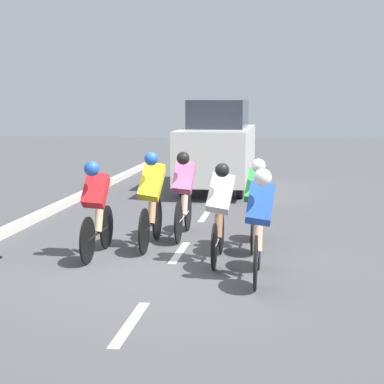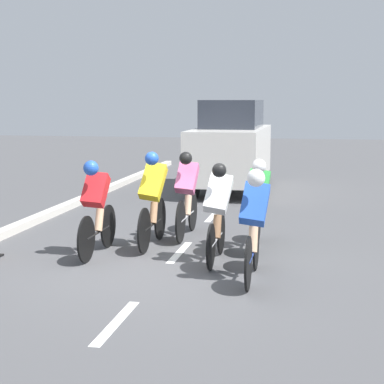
# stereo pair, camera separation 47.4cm
# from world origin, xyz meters

# --- Properties ---
(ground_plane) EXTENTS (60.00, 60.00, 0.00)m
(ground_plane) POSITION_xyz_m (0.00, 0.00, 0.00)
(ground_plane) COLOR #4C4C4F
(lane_stripe_near) EXTENTS (0.12, 1.40, 0.01)m
(lane_stripe_near) POSITION_xyz_m (0.00, 2.43, 0.00)
(lane_stripe_near) COLOR white
(lane_stripe_near) RESTS_ON ground
(lane_stripe_mid) EXTENTS (0.12, 1.40, 0.01)m
(lane_stripe_mid) POSITION_xyz_m (0.00, -0.77, 0.00)
(lane_stripe_mid) COLOR white
(lane_stripe_mid) RESTS_ON ground
(lane_stripe_far) EXTENTS (0.12, 1.40, 0.01)m
(lane_stripe_far) POSITION_xyz_m (0.00, -3.97, 0.00)
(lane_stripe_far) COLOR white
(lane_stripe_far) RESTS_ON ground
(cyclist_red) EXTENTS (0.35, 1.68, 1.47)m
(cyclist_red) POSITION_xyz_m (1.18, -0.32, 0.77)
(cyclist_red) COLOR black
(cyclist_red) RESTS_ON ground
(cyclist_blue) EXTENTS (0.38, 1.69, 1.50)m
(cyclist_blue) POSITION_xyz_m (-1.27, 0.59, 0.79)
(cyclist_blue) COLOR black
(cyclist_blue) RESTS_ON ground
(cyclist_pink) EXTENTS (0.37, 1.75, 1.49)m
(cyclist_pink) POSITION_xyz_m (0.11, -1.87, 0.77)
(cyclist_pink) COLOR black
(cyclist_pink) RESTS_ON ground
(cyclist_white) EXTENTS (0.40, 1.62, 1.48)m
(cyclist_white) POSITION_xyz_m (-0.67, -0.26, 0.77)
(cyclist_white) COLOR black
(cyclist_white) RESTS_ON ground
(cyclist_green) EXTENTS (0.39, 1.63, 1.45)m
(cyclist_green) POSITION_xyz_m (-1.14, -1.24, 0.76)
(cyclist_green) COLOR black
(cyclist_green) RESTS_ON ground
(cyclist_yellow) EXTENTS (0.40, 1.72, 1.55)m
(cyclist_yellow) POSITION_xyz_m (0.49, -1.04, 0.80)
(cyclist_yellow) COLOR black
(cyclist_yellow) RESTS_ON ground
(support_car) EXTENTS (1.70, 4.53, 2.32)m
(support_car) POSITION_xyz_m (0.14, -7.79, 1.15)
(support_car) COLOR black
(support_car) RESTS_ON ground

